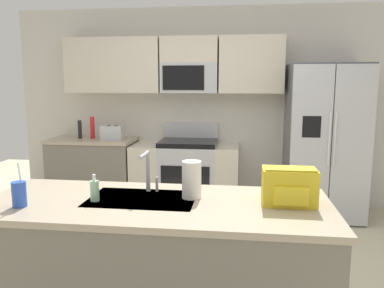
{
  "coord_description": "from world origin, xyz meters",
  "views": [
    {
      "loc": [
        0.44,
        -2.99,
        1.63
      ],
      "look_at": [
        -0.02,
        0.6,
        1.05
      ],
      "focal_mm": 35.82,
      "sensor_mm": 36.0,
      "label": 1
    }
  ],
  "objects": [
    {
      "name": "ground_plane",
      "position": [
        0.0,
        0.0,
        0.0
      ],
      "size": [
        9.0,
        9.0,
        0.0
      ],
      "primitive_type": "plane",
      "color": "beige",
      "rests_on": "ground"
    },
    {
      "name": "kitchen_wall_unit",
      "position": [
        -0.14,
        2.08,
        1.47
      ],
      "size": [
        5.2,
        0.43,
        2.6
      ],
      "color": "beige",
      "rests_on": "ground"
    },
    {
      "name": "back_counter",
      "position": [
        -1.51,
        1.8,
        0.45
      ],
      "size": [
        1.11,
        0.63,
        0.9
      ],
      "color": "slate",
      "rests_on": "ground"
    },
    {
      "name": "range_oven",
      "position": [
        -0.26,
        1.8,
        0.44
      ],
      "size": [
        1.36,
        0.61,
        1.1
      ],
      "color": "#B7BABF",
      "rests_on": "ground"
    },
    {
      "name": "refrigerator",
      "position": [
        1.44,
        1.73,
        0.93
      ],
      "size": [
        0.9,
        0.76,
        1.85
      ],
      "color": "#4C4F54",
      "rests_on": "ground"
    },
    {
      "name": "island_counter",
      "position": [
        -0.08,
        -0.74,
        0.45
      ],
      "size": [
        2.17,
        0.87,
        0.9
      ],
      "color": "slate",
      "rests_on": "ground"
    },
    {
      "name": "toaster",
      "position": [
        -1.21,
        1.75,
        0.99
      ],
      "size": [
        0.28,
        0.16,
        0.18
      ],
      "color": "#B7BABF",
      "rests_on": "back_counter"
    },
    {
      "name": "pepper_mill",
      "position": [
        -1.67,
        1.8,
        1.02
      ],
      "size": [
        0.05,
        0.05,
        0.24
      ],
      "primitive_type": "cylinder",
      "color": "black",
      "rests_on": "back_counter"
    },
    {
      "name": "bottle_red",
      "position": [
        -1.5,
        1.81,
        1.04
      ],
      "size": [
        0.06,
        0.06,
        0.29
      ],
      "primitive_type": "cylinder",
      "color": "red",
      "rests_on": "back_counter"
    },
    {
      "name": "sink_faucet",
      "position": [
        -0.17,
        -0.55,
        1.07
      ],
      "size": [
        0.09,
        0.21,
        0.28
      ],
      "color": "#B7BABF",
      "rests_on": "island_counter"
    },
    {
      "name": "drink_cup_blue",
      "position": [
        -0.86,
        -0.94,
        0.98
      ],
      "size": [
        0.08,
        0.08,
        0.27
      ],
      "color": "blue",
      "rests_on": "island_counter"
    },
    {
      "name": "soap_dispenser",
      "position": [
        -0.46,
        -0.78,
        0.97
      ],
      "size": [
        0.06,
        0.06,
        0.17
      ],
      "color": "#A5D8B2",
      "rests_on": "island_counter"
    },
    {
      "name": "paper_towel_roll",
      "position": [
        0.13,
        -0.63,
        1.02
      ],
      "size": [
        0.12,
        0.12,
        0.24
      ],
      "primitive_type": "cylinder",
      "color": "white",
      "rests_on": "island_counter"
    },
    {
      "name": "backpack",
      "position": [
        0.73,
        -0.69,
        1.02
      ],
      "size": [
        0.32,
        0.22,
        0.23
      ],
      "color": "yellow",
      "rests_on": "island_counter"
    }
  ]
}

